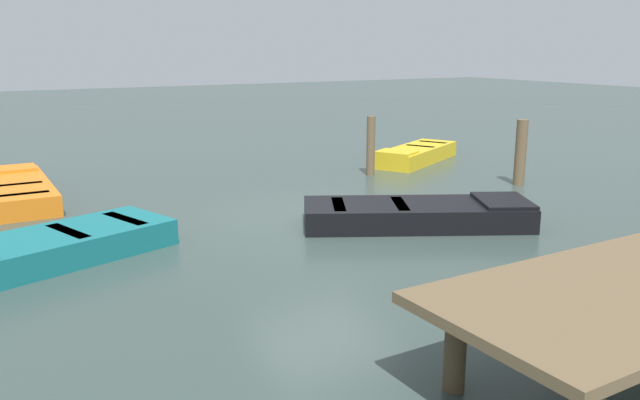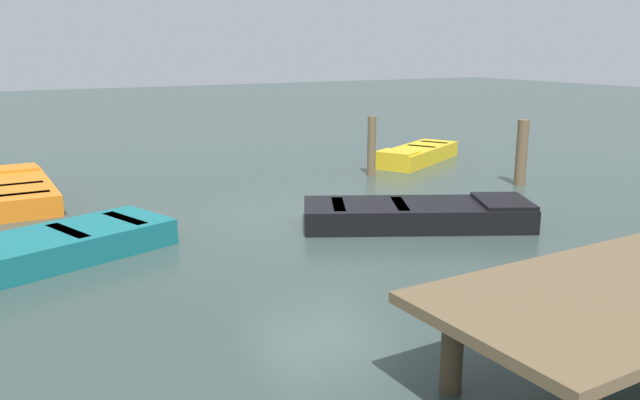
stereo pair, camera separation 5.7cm
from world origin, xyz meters
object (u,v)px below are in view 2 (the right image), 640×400
(rowboat_black, at_px, (418,214))
(rowboat_teal, at_px, (50,247))
(rowboat_yellow, at_px, (417,154))
(rowboat_orange, at_px, (15,190))
(mooring_piling_near_left, at_px, (522,153))
(mooring_piling_near_right, at_px, (372,146))

(rowboat_black, distance_m, rowboat_teal, 5.93)
(rowboat_yellow, bearing_deg, rowboat_black, 24.27)
(rowboat_yellow, bearing_deg, rowboat_orange, -30.61)
(rowboat_black, height_order, rowboat_teal, same)
(rowboat_orange, xyz_separation_m, rowboat_teal, (-0.12, 4.36, 0.00))
(rowboat_yellow, relative_size, mooring_piling_near_left, 2.26)
(rowboat_teal, xyz_separation_m, mooring_piling_near_right, (-7.61, -3.07, 0.50))
(rowboat_orange, relative_size, rowboat_teal, 0.97)
(mooring_piling_near_left, bearing_deg, rowboat_yellow, -86.69)
(rowboat_teal, height_order, mooring_piling_near_right, mooring_piling_near_right)
(rowboat_orange, bearing_deg, rowboat_black, -132.93)
(mooring_piling_near_right, bearing_deg, mooring_piling_near_left, 131.69)
(rowboat_black, relative_size, rowboat_teal, 1.10)
(rowboat_teal, bearing_deg, rowboat_yellow, -176.19)
(mooring_piling_near_left, distance_m, mooring_piling_near_right, 3.44)
(rowboat_black, distance_m, mooring_piling_near_right, 4.55)
(rowboat_black, height_order, mooring_piling_near_left, mooring_piling_near_left)
(rowboat_black, distance_m, mooring_piling_near_left, 4.40)
(rowboat_teal, distance_m, mooring_piling_near_left, 9.92)
(rowboat_yellow, distance_m, rowboat_teal, 10.48)
(rowboat_orange, bearing_deg, rowboat_yellow, -92.61)
(mooring_piling_near_left, bearing_deg, mooring_piling_near_right, -48.31)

